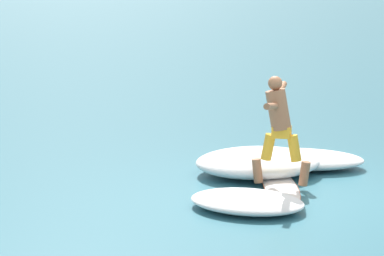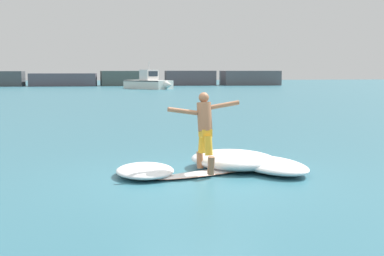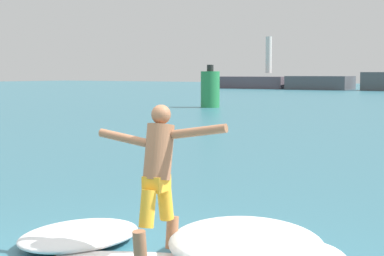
% 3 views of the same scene
% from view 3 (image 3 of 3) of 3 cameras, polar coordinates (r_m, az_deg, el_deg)
% --- Properties ---
extents(surfer, '(1.46, 0.85, 1.55)m').
position_cam_3_polar(surfer, '(6.51, -3.01, -3.67)').
color(surfer, '#9D6545').
rests_on(surfer, surfboard).
extents(channel_marker_buoy, '(1.03, 1.03, 2.34)m').
position_cam_3_polar(channel_marker_buoy, '(35.21, 1.63, 3.49)').
color(channel_marker_buoy, '#288447').
rests_on(channel_marker_buoy, ground).
extents(wave_foam_at_tail, '(2.43, 2.49, 0.38)m').
position_cam_3_polar(wave_foam_at_tail, '(6.73, 4.80, -10.19)').
color(wave_foam_at_tail, white).
rests_on(wave_foam_at_tail, ground).
extents(wave_foam_beside, '(1.20, 1.59, 0.21)m').
position_cam_3_polar(wave_foam_beside, '(7.47, -9.96, -9.35)').
color(wave_foam_beside, white).
rests_on(wave_foam_beside, ground).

